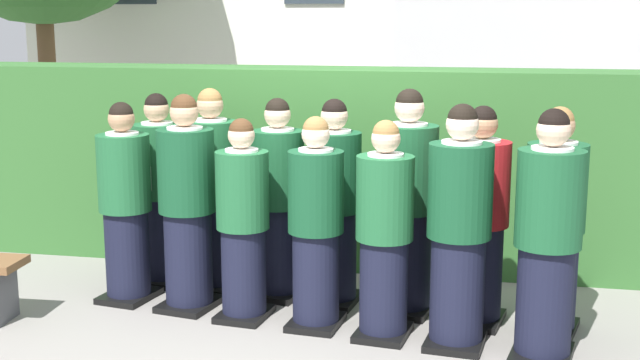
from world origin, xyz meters
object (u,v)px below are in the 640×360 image
(student_rear_row_2, at_px, (278,203))
(student_in_red_blazer, at_px, (480,221))
(student_rear_row_0, at_px, (160,194))
(student_rear_row_1, at_px, (212,194))
(student_front_row_2, at_px, (243,225))
(student_rear_row_3, at_px, (334,208))
(student_rear_row_4, at_px, (407,207))
(student_front_row_6, at_px, (548,242))
(student_rear_row_6, at_px, (554,227))
(student_front_row_4, at_px, (384,236))
(student_front_row_1, at_px, (187,208))
(student_front_row_0, at_px, (125,207))
(student_front_row_3, at_px, (316,228))
(student_front_row_5, at_px, (459,233))

(student_rear_row_2, xyz_separation_m, student_in_red_blazer, (1.60, -0.31, 0.00))
(student_rear_row_0, height_order, student_rear_row_1, student_rear_row_1)
(student_front_row_2, relative_size, student_rear_row_3, 0.93)
(student_rear_row_4, bearing_deg, student_front_row_6, -36.46)
(student_front_row_2, bearing_deg, student_in_red_blazer, 8.20)
(student_front_row_6, distance_m, student_rear_row_6, 0.52)
(student_front_row_4, height_order, student_rear_row_1, student_rear_row_1)
(student_front_row_2, height_order, student_rear_row_0, student_rear_row_0)
(student_rear_row_3, bearing_deg, student_front_row_6, -27.43)
(student_front_row_1, xyz_separation_m, student_rear_row_1, (0.03, 0.51, 0.00))
(student_rear_row_3, xyz_separation_m, student_in_red_blazer, (1.13, -0.22, -0.00))
(student_rear_row_1, bearing_deg, student_rear_row_2, -8.82)
(student_front_row_6, bearing_deg, student_rear_row_2, 156.28)
(student_front_row_0, bearing_deg, student_front_row_2, -12.28)
(student_rear_row_4, relative_size, student_in_red_blazer, 1.06)
(student_front_row_1, bearing_deg, student_front_row_3, -10.58)
(student_front_row_3, xyz_separation_m, student_rear_row_1, (-1.02, 0.71, 0.06))
(student_front_row_4, distance_m, student_front_row_6, 1.11)
(student_front_row_0, relative_size, student_rear_row_4, 0.93)
(student_front_row_0, bearing_deg, student_rear_row_0, 79.18)
(student_front_row_1, xyz_separation_m, student_front_row_3, (1.06, -0.20, -0.06))
(student_front_row_0, height_order, student_front_row_4, student_front_row_0)
(student_front_row_4, distance_m, student_rear_row_3, 0.80)
(student_front_row_1, bearing_deg, student_rear_row_2, 34.10)
(student_rear_row_0, distance_m, student_rear_row_1, 0.49)
(student_front_row_0, height_order, student_front_row_1, student_front_row_1)
(student_rear_row_1, distance_m, student_rear_row_4, 1.66)
(student_rear_row_4, bearing_deg, student_front_row_0, -175.82)
(student_rear_row_2, height_order, student_rear_row_3, student_rear_row_3)
(student_front_row_3, bearing_deg, student_rear_row_3, 86.17)
(student_front_row_1, bearing_deg, student_rear_row_1, 86.46)
(student_front_row_1, height_order, student_rear_row_1, same)
(student_rear_row_3, bearing_deg, student_in_red_blazer, -11.24)
(student_front_row_0, height_order, student_rear_row_3, student_rear_row_3)
(student_rear_row_1, distance_m, student_rear_row_6, 2.75)
(student_in_red_blazer, bearing_deg, student_rear_row_2, 169.17)
(student_front_row_5, bearing_deg, student_front_row_0, 170.34)
(student_front_row_5, bearing_deg, student_front_row_2, 172.06)
(student_rear_row_0, xyz_separation_m, student_rear_row_1, (0.49, -0.06, 0.03))
(student_front_row_1, xyz_separation_m, student_front_row_4, (1.57, -0.30, -0.06))
(student_front_row_6, relative_size, student_rear_row_2, 1.04)
(student_front_row_0, relative_size, student_rear_row_0, 0.98)
(student_rear_row_2, bearing_deg, student_rear_row_4, -8.99)
(student_front_row_4, distance_m, student_rear_row_2, 1.19)
(student_front_row_1, distance_m, student_rear_row_2, 0.75)
(student_rear_row_0, bearing_deg, student_rear_row_3, -8.74)
(student_rear_row_0, xyz_separation_m, student_rear_row_6, (3.20, -0.54, 0.01))
(student_front_row_5, xyz_separation_m, student_in_red_blazer, (0.13, 0.47, -0.03))
(student_front_row_0, height_order, student_rear_row_0, student_rear_row_0)
(student_front_row_3, xyz_separation_m, student_rear_row_3, (0.04, 0.53, 0.04))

